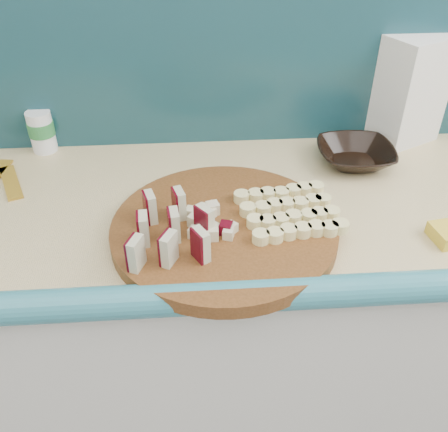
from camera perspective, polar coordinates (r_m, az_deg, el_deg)
kitchen_counter at (r=1.42m, az=-6.80°, el=-13.73°), size 2.20×0.63×0.91m
backsplash at (r=1.26m, az=-8.83°, el=18.52°), size 2.20×0.02×0.50m
cutting_board at (r=1.00m, az=-0.00°, el=-1.58°), size 0.51×0.51×0.03m
apple_wedges at (r=0.93m, az=-6.27°, el=-1.42°), size 0.15×0.19×0.06m
apple_chunks at (r=0.98m, az=-1.63°, el=-0.61°), size 0.07×0.07×0.02m
banana_slices at (r=1.02m, az=7.60°, el=0.53°), size 0.21×0.19×0.02m
brown_bowl at (r=1.28m, az=14.77°, el=6.76°), size 0.19×0.19×0.05m
flour_bag at (r=1.39m, az=20.58°, el=13.34°), size 0.19×0.17×0.27m
canister at (r=1.36m, az=-20.14°, el=9.14°), size 0.07×0.07×0.11m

